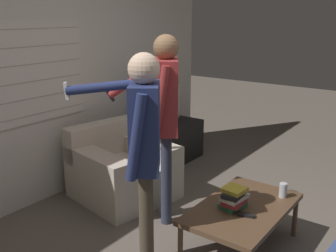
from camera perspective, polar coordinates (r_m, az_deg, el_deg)
The scene contains 10 objects.
wall_back at distance 4.21m, azimuth -16.86°, elevation 6.87°, with size 5.20×0.08×2.55m.
armchair_beige at distance 4.24m, azimuth -6.84°, elevation -6.25°, with size 1.04×1.06×0.76m.
coffee_table at distance 3.30m, azimuth 10.78°, elevation -11.94°, with size 1.05×0.63×0.40m.
tv_stand at distance 5.19m, azimuth -0.11°, elevation -2.43°, with size 0.96×0.53×0.51m.
tv at distance 5.05m, azimuth -0.15°, elevation 2.98°, with size 0.80×0.53×0.49m.
person_left_standing at distance 2.76m, azimuth -3.62°, elevation -1.94°, with size 0.48×0.81×1.65m.
person_right_standing at distance 3.48m, azimuth -0.47°, elevation 2.76°, with size 0.50×0.80×1.73m.
book_stack at distance 3.20m, azimuth 9.55°, elevation -10.25°, with size 0.25×0.20×0.18m.
soda_can at distance 3.48m, azimuth 16.37°, elevation -8.93°, with size 0.07×0.07×0.13m.
spare_remote at distance 3.13m, azimuth 11.27°, elevation -12.55°, with size 0.08×0.14×0.02m.
Camera 1 is at (-2.49, -1.31, 1.89)m, focal length 42.00 mm.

